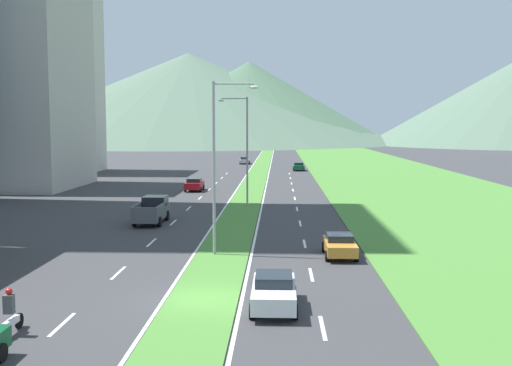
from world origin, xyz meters
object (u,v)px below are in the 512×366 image
object	(u,v)px
car_4	(299,166)
car_0	(245,160)
car_1	(194,184)
street_lamp_near	(218,158)
motorcycle_rider	(10,316)
pickup_truck_0	(152,211)
car_5	(274,291)
car_2	(340,245)
street_lamp_mid	(244,145)

from	to	relation	value
car_4	car_0	bearing A→B (deg)	-149.63
car_1	car_4	bearing A→B (deg)	-22.36
street_lamp_near	motorcycle_rider	size ratio (longest dim) A/B	5.19
pickup_truck_0	car_0	bearing A→B (deg)	-2.50
car_5	motorcycle_rider	world-z (taller)	motorcycle_rider
car_4	motorcycle_rider	world-z (taller)	motorcycle_rider
car_2	car_4	distance (m)	68.26
car_0	car_5	xyz separation A→B (m)	(6.74, -96.28, 0.03)
car_1	car_5	bearing A→B (deg)	-167.82
car_0	motorcycle_rider	size ratio (longest dim) A/B	2.24
car_1	motorcycle_rider	xyz separation A→B (m)	(0.10, -49.33, -0.04)
street_lamp_mid	car_4	xyz separation A→B (m)	(6.75, 46.07, -5.23)
car_2	motorcycle_rider	distance (m)	19.46
street_lamp_near	pickup_truck_0	bearing A→B (deg)	119.10
car_5	street_lamp_near	bearing A→B (deg)	-162.01
car_1	car_5	size ratio (longest dim) A/B	0.99
street_lamp_near	motorcycle_rider	world-z (taller)	street_lamp_near
street_lamp_near	car_5	world-z (taller)	street_lamp_near
street_lamp_mid	car_5	world-z (taller)	street_lamp_mid
street_lamp_mid	car_5	xyz separation A→B (m)	(3.12, -32.50, -5.19)
pickup_truck_0	car_5	bearing A→B (deg)	-155.90
car_4	pickup_truck_0	xyz separation A→B (m)	(-13.60, -56.28, 0.26)
car_4	street_lamp_near	bearing A→B (deg)	-5.91
street_lamp_mid	car_2	xyz separation A→B (m)	(6.95, -22.19, -5.25)
car_0	car_5	size ratio (longest dim) A/B	1.03
car_1	car_4	distance (m)	35.51
car_0	car_4	xyz separation A→B (m)	(10.37, -17.70, -0.01)
car_1	pickup_truck_0	bearing A→B (deg)	179.77
motorcycle_rider	car_2	bearing A→B (deg)	-44.36
car_5	pickup_truck_0	bearing A→B (deg)	-155.90
street_lamp_mid	car_1	size ratio (longest dim) A/B	2.44
street_lamp_mid	car_5	size ratio (longest dim) A/B	2.42
street_lamp_mid	motorcycle_rider	world-z (taller)	street_lamp_mid
car_2	car_1	bearing A→B (deg)	-158.84
street_lamp_near	car_2	world-z (taller)	street_lamp_near
street_lamp_near	car_0	distance (m)	86.00
car_1	car_5	world-z (taller)	car_1
pickup_truck_0	motorcycle_rider	bearing A→B (deg)	-179.56
car_0	street_lamp_near	bearing A→B (deg)	-177.77
pickup_truck_0	motorcycle_rider	size ratio (longest dim) A/B	2.70
car_1	motorcycle_rider	bearing A→B (deg)	-179.88
street_lamp_mid	car_2	bearing A→B (deg)	-72.61
street_lamp_near	street_lamp_mid	size ratio (longest dim) A/B	0.99
car_2	car_4	size ratio (longest dim) A/B	1.00
car_4	car_2	bearing A→B (deg)	0.17
car_4	car_5	world-z (taller)	car_5
car_4	motorcycle_rider	xyz separation A→B (m)	(-13.41, -82.17, 0.02)
street_lamp_mid	car_0	size ratio (longest dim) A/B	2.34
car_1	pickup_truck_0	world-z (taller)	pickup_truck_0
street_lamp_mid	car_1	world-z (taller)	street_lamp_mid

